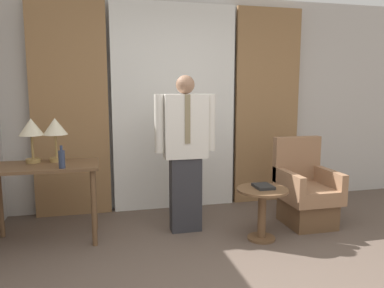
{
  "coord_description": "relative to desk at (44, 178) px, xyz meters",
  "views": [
    {
      "loc": [
        -0.92,
        -2.02,
        1.55
      ],
      "look_at": [
        -0.02,
        1.66,
        0.98
      ],
      "focal_mm": 35.0,
      "sensor_mm": 36.0,
      "label": 1
    }
  ],
  "objects": [
    {
      "name": "desk",
      "position": [
        0.0,
        0.0,
        0.0
      ],
      "size": [
        1.06,
        0.58,
        0.79
      ],
      "color": "brown",
      "rests_on": "ground_plane"
    },
    {
      "name": "table_lamp_right",
      "position": [
        0.11,
        0.15,
        0.47
      ],
      "size": [
        0.24,
        0.24,
        0.45
      ],
      "color": "#9E7F47",
      "rests_on": "desk"
    },
    {
      "name": "armchair",
      "position": [
        2.81,
        -0.17,
        -0.31
      ],
      "size": [
        0.57,
        0.64,
        0.98
      ],
      "color": "brown",
      "rests_on": "ground_plane"
    },
    {
      "name": "wall_back",
      "position": [
        1.49,
        0.92,
        0.69
      ],
      "size": [
        10.0,
        0.06,
        2.7
      ],
      "color": "beige",
      "rests_on": "ground_plane"
    },
    {
      "name": "book",
      "position": [
        2.16,
        -0.45,
        -0.11
      ],
      "size": [
        0.17,
        0.23,
        0.03
      ],
      "color": "black",
      "rests_on": "side_table"
    },
    {
      "name": "curtain_drape_right",
      "position": [
        2.75,
        0.79,
        0.63
      ],
      "size": [
        0.89,
        0.06,
        2.58
      ],
      "color": "#997047",
      "rests_on": "ground_plane"
    },
    {
      "name": "table_lamp_left",
      "position": [
        -0.11,
        0.15,
        0.47
      ],
      "size": [
        0.24,
        0.24,
        0.45
      ],
      "color": "#9E7F47",
      "rests_on": "desk"
    },
    {
      "name": "side_table",
      "position": [
        2.14,
        -0.48,
        -0.3
      ],
      "size": [
        0.52,
        0.52,
        0.54
      ],
      "color": "brown",
      "rests_on": "ground_plane"
    },
    {
      "name": "person",
      "position": [
        1.44,
        -0.04,
        0.25
      ],
      "size": [
        0.66,
        0.22,
        1.68
      ],
      "color": "#2D2D33",
      "rests_on": "ground_plane"
    },
    {
      "name": "curtain_drape_left",
      "position": [
        0.22,
        0.79,
        0.63
      ],
      "size": [
        0.89,
        0.06,
        2.58
      ],
      "color": "#997047",
      "rests_on": "ground_plane"
    },
    {
      "name": "bottle_near_edge",
      "position": [
        0.2,
        -0.21,
        0.22
      ],
      "size": [
        0.06,
        0.06,
        0.22
      ],
      "color": "#2D3851",
      "rests_on": "desk"
    },
    {
      "name": "curtain_sheer_center",
      "position": [
        1.49,
        0.79,
        0.63
      ],
      "size": [
        1.56,
        0.06,
        2.58
      ],
      "color": "white",
      "rests_on": "ground_plane"
    }
  ]
}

